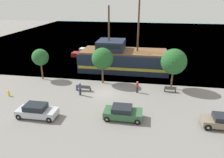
% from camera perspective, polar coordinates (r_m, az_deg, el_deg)
% --- Properties ---
extents(ground_plane, '(160.00, 160.00, 0.00)m').
position_cam_1_polar(ground_plane, '(29.10, -2.14, -3.52)').
color(ground_plane, gray).
extents(water_surface, '(80.00, 80.00, 0.00)m').
position_cam_1_polar(water_surface, '(71.14, 5.10, 11.22)').
color(water_surface, slate).
rests_on(water_surface, ground).
extents(pirate_ship, '(16.01, 6.00, 11.86)m').
position_cam_1_polar(pirate_ship, '(37.22, 3.06, 5.28)').
color(pirate_ship, '#192338').
rests_on(pirate_ship, water_surface).
extents(moored_boat_dockside, '(7.77, 1.99, 1.79)m').
position_cam_1_polar(moored_boat_dockside, '(46.05, -5.89, 6.59)').
color(moored_boat_dockside, maroon).
rests_on(moored_boat_dockside, water_surface).
extents(parked_car_curb_front, '(3.95, 1.99, 1.41)m').
position_cam_1_polar(parked_car_curb_front, '(22.95, 2.84, -8.75)').
color(parked_car_curb_front, '#2D5B38').
rests_on(parked_car_curb_front, ground_plane).
extents(parked_car_curb_rear, '(4.21, 1.87, 1.47)m').
position_cam_1_polar(parked_car_curb_rear, '(24.52, -19.04, -7.87)').
color(parked_car_curb_rear, '#B7BCC6').
rests_on(parked_car_curb_rear, ground_plane).
extents(fire_hydrant, '(0.42, 0.25, 0.76)m').
position_cam_1_polar(fire_hydrant, '(30.88, -25.39, -3.34)').
color(fire_hydrant, yellow).
rests_on(fire_hydrant, ground_plane).
extents(bench_promenade_east, '(1.52, 0.45, 0.85)m').
position_cam_1_polar(bench_promenade_east, '(30.03, 14.94, -2.56)').
color(bench_promenade_east, '#4C4742').
rests_on(bench_promenade_east, ground_plane).
extents(bench_promenade_west, '(1.99, 0.45, 0.85)m').
position_cam_1_polar(bench_promenade_west, '(29.63, -7.47, -2.28)').
color(bench_promenade_west, '#4C4742').
rests_on(bench_promenade_west, ground_plane).
extents(pedestrian_walking_near, '(0.32, 0.32, 1.60)m').
position_cam_1_polar(pedestrian_walking_near, '(28.94, 6.60, -2.04)').
color(pedestrian_walking_near, '#232838').
rests_on(pedestrian_walking_near, ground_plane).
extents(pedestrian_walking_far, '(0.32, 0.32, 1.78)m').
position_cam_1_polar(pedestrian_walking_far, '(28.27, -8.36, -2.49)').
color(pedestrian_walking_far, '#232838').
rests_on(pedestrian_walking_far, ground_plane).
extents(tree_row_east, '(2.47, 2.47, 4.69)m').
position_cam_1_polar(tree_row_east, '(34.35, -18.22, 5.39)').
color(tree_row_east, brown).
rests_on(tree_row_east, ground_plane).
extents(tree_row_mideast, '(3.07, 3.07, 5.24)m').
position_cam_1_polar(tree_row_mideast, '(31.04, -2.52, 5.34)').
color(tree_row_mideast, brown).
rests_on(tree_row_mideast, ground_plane).
extents(tree_row_midwest, '(3.42, 3.42, 5.57)m').
position_cam_1_polar(tree_row_midwest, '(30.14, 15.84, 4.37)').
color(tree_row_midwest, brown).
rests_on(tree_row_midwest, ground_plane).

